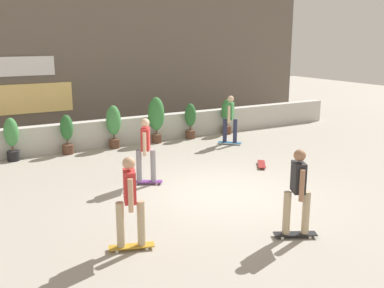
# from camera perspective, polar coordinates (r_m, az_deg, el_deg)

# --- Properties ---
(ground_plane) EXTENTS (48.00, 48.00, 0.00)m
(ground_plane) POSITION_cam_1_polar(r_m,az_deg,el_deg) (10.80, 3.96, -6.27)
(ground_plane) COLOR #A8A093
(planter_wall) EXTENTS (18.00, 0.40, 0.90)m
(planter_wall) POSITION_cam_1_polar(r_m,az_deg,el_deg) (15.84, -8.07, 1.73)
(planter_wall) COLOR beige
(planter_wall) RESTS_ON ground
(building_backdrop) EXTENTS (20.00, 2.08, 6.50)m
(building_backdrop) POSITION_cam_1_polar(r_m,az_deg,el_deg) (19.29, -12.87, 12.00)
(building_backdrop) COLOR #60564C
(building_backdrop) RESTS_ON ground
(potted_plant_0) EXTENTS (0.42, 0.42, 1.32)m
(potted_plant_0) POSITION_cam_1_polar(r_m,az_deg,el_deg) (14.40, -22.01, 0.84)
(potted_plant_0) COLOR black
(potted_plant_0) RESTS_ON ground
(potted_plant_1) EXTENTS (0.40, 0.40, 1.26)m
(potted_plant_1) POSITION_cam_1_polar(r_m,az_deg,el_deg) (14.70, -15.66, 1.41)
(potted_plant_1) COLOR brown
(potted_plant_1) RESTS_ON ground
(potted_plant_2) EXTENTS (0.49, 0.49, 1.44)m
(potted_plant_2) POSITION_cam_1_polar(r_m,az_deg,el_deg) (15.11, -9.96, 2.57)
(potted_plant_2) COLOR brown
(potted_plant_2) RESTS_ON ground
(potted_plant_3) EXTENTS (0.57, 0.57, 1.62)m
(potted_plant_3) POSITION_cam_1_polar(r_m,az_deg,el_deg) (15.68, -4.58, 3.56)
(potted_plant_3) COLOR brown
(potted_plant_3) RESTS_ON ground
(potted_plant_4) EXTENTS (0.41, 0.41, 1.29)m
(potted_plant_4) POSITION_cam_1_polar(r_m,az_deg,el_deg) (16.33, -0.20, 3.18)
(potted_plant_4) COLOR brown
(potted_plant_4) RESTS_ON ground
(potted_plant_5) EXTENTS (0.44, 0.44, 1.34)m
(potted_plant_5) POSITION_cam_1_polar(r_m,az_deg,el_deg) (17.16, 4.48, 3.77)
(potted_plant_5) COLOR brown
(potted_plant_5) RESTS_ON ground
(skater_far_right) EXTENTS (0.82, 0.54, 1.70)m
(skater_far_right) POSITION_cam_1_polar(r_m,az_deg,el_deg) (7.79, -7.91, -6.99)
(skater_far_right) COLOR #BF8C26
(skater_far_right) RESTS_ON ground
(skater_by_wall_left) EXTENTS (0.79, 0.57, 1.70)m
(skater_by_wall_left) POSITION_cam_1_polar(r_m,az_deg,el_deg) (11.23, -5.92, -0.52)
(skater_by_wall_left) COLOR #72338C
(skater_by_wall_left) RESTS_ON ground
(skater_by_wall_right) EXTENTS (0.70, 0.71, 1.70)m
(skater_by_wall_right) POSITION_cam_1_polar(r_m,az_deg,el_deg) (15.43, 4.90, 3.36)
(skater_by_wall_right) COLOR #266699
(skater_by_wall_right) RESTS_ON ground
(skater_foreground) EXTENTS (0.80, 0.54, 1.70)m
(skater_foreground) POSITION_cam_1_polar(r_m,az_deg,el_deg) (8.41, 13.33, -5.66)
(skater_foreground) COLOR black
(skater_foreground) RESTS_ON ground
(skateboard_near_camera) EXTENTS (0.62, 0.77, 0.08)m
(skateboard_near_camera) POSITION_cam_1_polar(r_m,az_deg,el_deg) (13.10, 8.86, -2.55)
(skateboard_near_camera) COLOR maroon
(skateboard_near_camera) RESTS_ON ground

